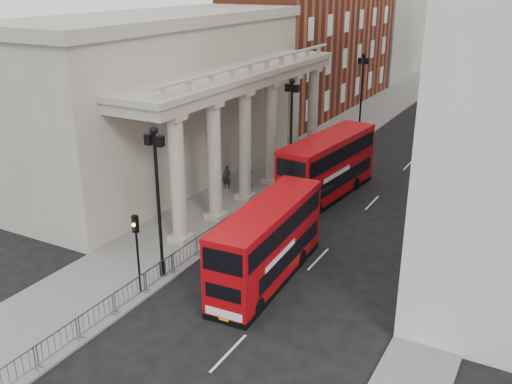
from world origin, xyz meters
name	(u,v)px	position (x,y,z in m)	size (l,w,h in m)	color
ground	(123,316)	(0.00, 0.00, 0.00)	(260.00, 260.00, 0.00)	black
sidewalk_west	(313,150)	(-3.00, 30.00, 0.06)	(6.00, 140.00, 0.12)	slate
sidewalk_east	(501,178)	(13.50, 30.00, 0.06)	(3.00, 140.00, 0.12)	slate
kerb	(342,154)	(-0.05, 30.00, 0.07)	(0.20, 140.00, 0.14)	slate
portico_building	(167,103)	(-10.50, 18.00, 6.00)	(9.00, 28.00, 12.00)	gray
brick_building	(318,15)	(-10.50, 48.00, 11.00)	(9.00, 32.00, 22.00)	maroon
west_building_far	(393,10)	(-10.50, 80.00, 10.00)	(9.00, 30.00, 20.00)	gray
lamp_post_south	(158,193)	(-0.60, 4.00, 4.91)	(1.05, 0.44, 8.32)	black
lamp_post_mid	(291,126)	(-0.60, 20.00, 4.91)	(1.05, 0.44, 8.32)	black
lamp_post_north	(362,90)	(-0.60, 36.00, 4.91)	(1.05, 0.44, 8.32)	black
traffic_light	(136,240)	(-0.50, 1.98, 3.11)	(0.28, 0.33, 4.30)	black
crowd_barriers	(145,282)	(-0.35, 2.23, 0.67)	(0.50, 18.75, 1.10)	gray
bus_near	(267,242)	(4.44, 6.58, 2.21)	(2.87, 9.91, 4.23)	#A7070D
bus_far	(328,166)	(2.59, 19.61, 2.40)	(3.56, 10.82, 4.59)	#B8080E
pedestrian_a	(227,177)	(-4.63, 17.28, 1.01)	(0.65, 0.43, 1.78)	black
pedestrian_b	(248,174)	(-3.58, 18.67, 1.01)	(0.86, 0.67, 1.77)	#282320
pedestrian_c	(279,166)	(-2.60, 22.05, 0.88)	(0.74, 0.48, 1.52)	black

